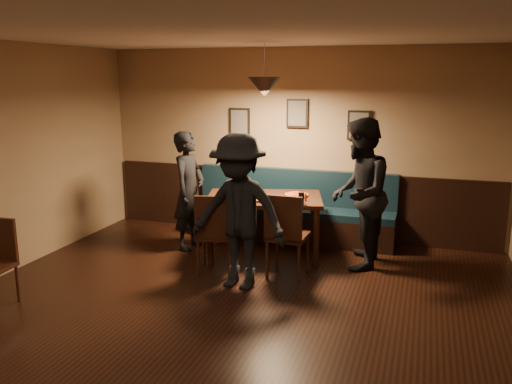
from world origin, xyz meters
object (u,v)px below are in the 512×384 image
chair_near_right (288,234)px  tabasco_bottle (306,197)px  dining_table (264,226)px  soda_glass (301,198)px  diner_left (189,191)px  booth_bench (291,207)px  diner_front (239,212)px  chair_near_left (216,232)px  diner_right (359,194)px

chair_near_right → tabasco_bottle: bearing=83.3°
dining_table → soda_glass: (0.57, -0.28, 0.49)m
chair_near_right → diner_left: diner_left is taller
booth_bench → diner_front: size_ratio=1.69×
diner_front → soda_glass: (0.52, 0.86, 0.00)m
tabasco_bottle → chair_near_right: bearing=-99.1°
diner_left → soda_glass: size_ratio=10.23×
chair_near_left → diner_front: diner_front is taller
booth_bench → diner_left: (-1.27, -0.80, 0.33)m
soda_glass → tabasco_bottle: bearing=87.4°
diner_left → diner_right: 2.35m
diner_left → diner_front: (1.13, -1.10, 0.06)m
booth_bench → chair_near_right: size_ratio=2.89×
diner_right → soda_glass: bearing=-72.3°
diner_right → tabasco_bottle: 0.68m
soda_glass → diner_front: bearing=-121.3°
chair_near_right → chair_near_left: bearing=-167.4°
dining_table → diner_left: diner_left is taller
chair_near_left → soda_glass: (0.95, 0.49, 0.39)m
booth_bench → dining_table: size_ratio=1.98×
dining_table → diner_right: (1.26, -0.04, 0.54)m
dining_table → soda_glass: size_ratio=9.37×
dining_table → diner_left: bearing=166.6°
chair_near_left → chair_near_right: size_ratio=0.97×
diner_right → diner_left: bearing=-91.3°
booth_bench → soda_glass: booth_bench is taller
chair_near_left → diner_left: bearing=120.3°
booth_bench → chair_near_right: 1.42m
booth_bench → diner_left: diner_left is taller
booth_bench → tabasco_bottle: 1.00m
booth_bench → diner_front: bearing=-94.0°
dining_table → soda_glass: soda_glass is taller
dining_table → tabasco_bottle: tabasco_bottle is taller
diner_left → tabasco_bottle: 1.67m
diner_front → booth_bench: bearing=92.7°
chair_near_left → diner_left: diner_left is taller
dining_table → tabasco_bottle: (0.58, -0.06, 0.46)m
diner_right → soda_glass: (-0.69, -0.23, -0.06)m
diner_left → soda_glass: diner_left is taller
diner_left → diner_front: bearing=-131.2°
diner_front → soda_glass: 1.00m
booth_bench → diner_right: (1.07, -0.82, 0.45)m
diner_front → chair_near_right: bearing=56.3°
chair_near_left → diner_left: (-0.70, 0.74, 0.32)m
dining_table → chair_near_left: (-0.38, -0.77, 0.10)m
chair_near_left → soda_glass: size_ratio=6.23×
tabasco_bottle → soda_glass: bearing=-92.6°
chair_near_left → diner_front: bearing=-53.6°
booth_bench → chair_near_left: chair_near_left is taller
dining_table → soda_glass: bearing=-40.9°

